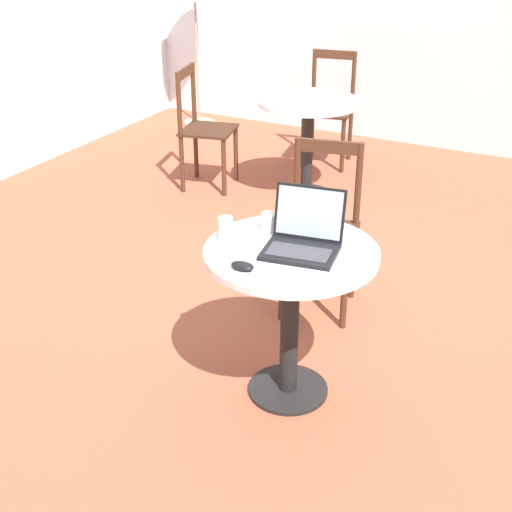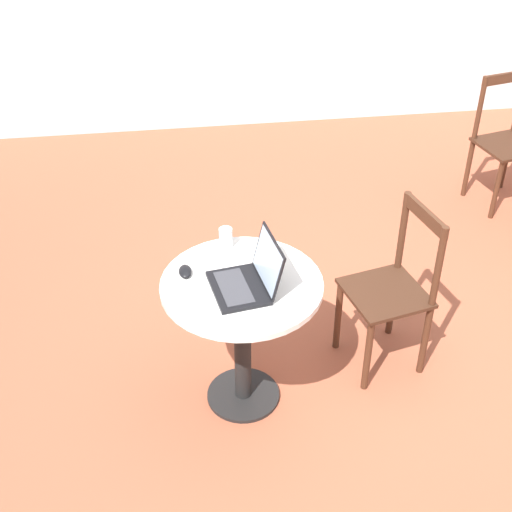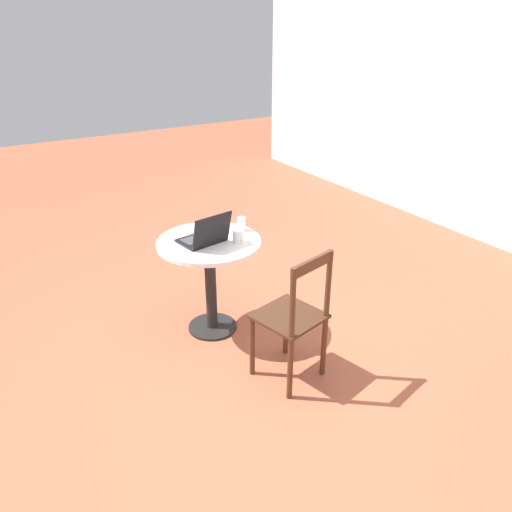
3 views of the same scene
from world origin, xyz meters
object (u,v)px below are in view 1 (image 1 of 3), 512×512
(drinking_glass, at_px, (226,229))
(laptop, at_px, (303,239))
(chair_mid_back, at_px, (203,129))
(mug, at_px, (270,222))
(chair_mid_right, at_px, (329,110))
(mouse, at_px, (242,266))
(cafe_table_near, at_px, (291,284))
(cafe_table_mid, at_px, (308,122))
(chair_near_right, at_px, (322,230))

(drinking_glass, bearing_deg, laptop, -79.25)
(chair_mid_back, xyz_separation_m, mug, (-1.93, -1.53, 0.32))
(chair_mid_right, xyz_separation_m, mouse, (-3.27, -0.95, 0.30))
(cafe_table_near, distance_m, chair_mid_back, 2.68)
(cafe_table_near, height_order, chair_mid_back, chair_mid_back)
(chair_mid_right, distance_m, mouse, 3.42)
(cafe_table_mid, bearing_deg, laptop, -156.95)
(chair_near_right, bearing_deg, chair_mid_right, 21.24)
(cafe_table_mid, xyz_separation_m, mug, (-2.12, -0.74, 0.21))
(chair_mid_right, height_order, mug, chair_mid_right)
(chair_near_right, bearing_deg, drinking_glass, 172.53)
(cafe_table_mid, bearing_deg, chair_mid_back, 103.30)
(drinking_glass, bearing_deg, chair_near_right, -7.47)
(mouse, bearing_deg, mug, 10.02)
(cafe_table_mid, bearing_deg, chair_mid_right, 10.50)
(chair_near_right, bearing_deg, laptop, -163.69)
(chair_mid_back, distance_m, mug, 2.49)
(cafe_table_near, height_order, chair_near_right, chair_near_right)
(cafe_table_mid, relative_size, mug, 6.81)
(chair_near_right, height_order, laptop, laptop)
(chair_mid_back, bearing_deg, chair_near_right, -129.97)
(cafe_table_near, relative_size, chair_mid_back, 0.81)
(chair_mid_right, relative_size, chair_mid_back, 1.00)
(cafe_table_near, bearing_deg, laptop, -61.07)
(drinking_glass, bearing_deg, chair_mid_right, 13.84)
(cafe_table_mid, relative_size, chair_near_right, 0.81)
(chair_mid_right, bearing_deg, mouse, -163.81)
(laptop, bearing_deg, chair_near_right, 16.31)
(cafe_table_near, bearing_deg, chair_mid_right, 19.15)
(laptop, xyz_separation_m, drinking_glass, (-0.06, 0.34, 0.00))
(chair_near_right, relative_size, mouse, 9.21)
(cafe_table_near, xyz_separation_m, mouse, (-0.25, 0.10, 0.18))
(cafe_table_near, bearing_deg, chair_mid_back, 39.41)
(laptop, height_order, mug, laptop)
(mouse, relative_size, drinking_glass, 0.98)
(chair_mid_right, bearing_deg, laptop, -160.00)
(cafe_table_mid, relative_size, drinking_glass, 7.32)
(cafe_table_near, height_order, mouse, mouse)
(cafe_table_mid, bearing_deg, chair_near_right, -153.61)
(chair_mid_right, distance_m, laptop, 3.21)
(chair_mid_right, relative_size, laptop, 2.67)
(chair_mid_back, height_order, laptop, laptop)
(chair_near_right, bearing_deg, cafe_table_near, -166.95)
(chair_mid_right, xyz_separation_m, drinking_glass, (-3.06, -0.75, 0.33))
(mouse, bearing_deg, drinking_glass, 43.05)
(chair_near_right, xyz_separation_m, mug, (-0.67, -0.02, 0.32))
(chair_near_right, xyz_separation_m, mouse, (-1.05, -0.09, 0.30))
(chair_mid_right, distance_m, chair_mid_back, 1.16)
(mouse, bearing_deg, laptop, -27.32)
(chair_near_right, xyz_separation_m, drinking_glass, (-0.84, 0.11, 0.33))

